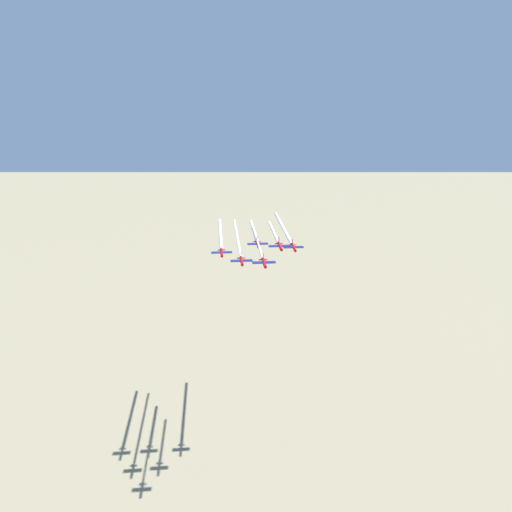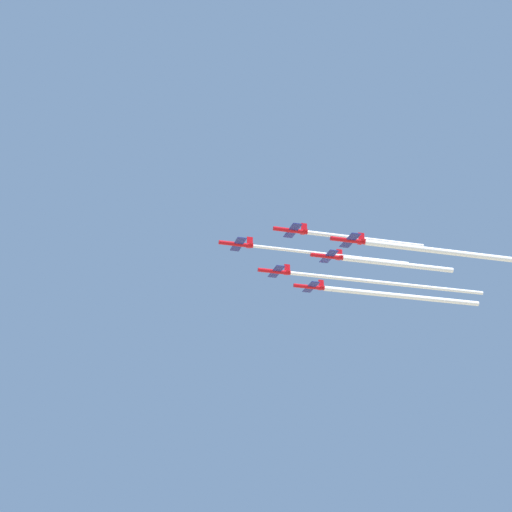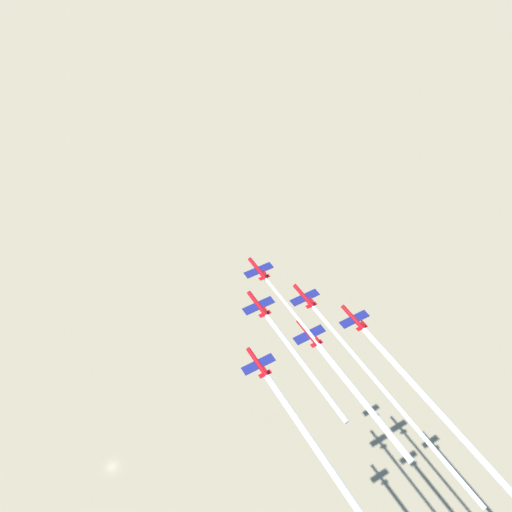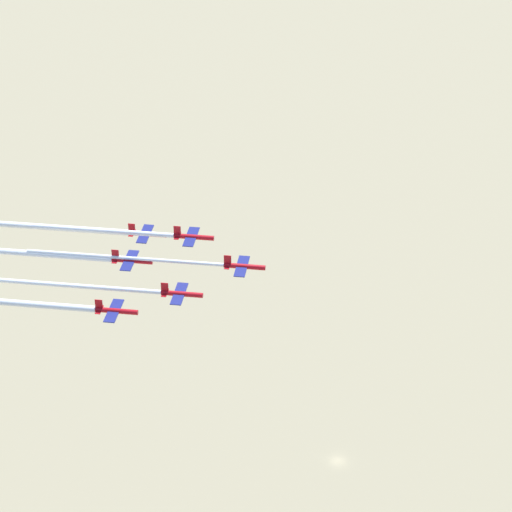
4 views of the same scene
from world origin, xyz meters
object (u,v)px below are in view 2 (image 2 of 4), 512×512
object	(u,v)px
jet_1	(292,230)
jet_3	(349,240)
jet_0	(237,244)
jet_5	(310,287)
jet_4	(328,256)
jet_2	(275,271)

from	to	relation	value
jet_1	jet_3	xyz separation A→B (m)	(-13.31, -0.95, -4.18)
jet_0	jet_5	world-z (taller)	jet_0
jet_1	jet_4	size ratio (longest dim) A/B	1.00
jet_0	jet_3	size ratio (longest dim) A/B	1.00
jet_2	jet_5	size ratio (longest dim) A/B	1.00
jet_4	jet_5	distance (m)	13.86
jet_1	jet_2	xyz separation A→B (m)	(7.67, -11.14, -5.06)
jet_4	jet_5	size ratio (longest dim) A/B	1.00
jet_1	jet_3	distance (m)	13.98
jet_3	jet_4	distance (m)	13.63
jet_3	jet_5	distance (m)	27.09
jet_4	jet_5	world-z (taller)	jet_4
jet_3	jet_5	world-z (taller)	jet_3
jet_3	jet_1	bearing A→B (deg)	59.53
jet_2	jet_4	distance (m)	13.59
jet_0	jet_1	size ratio (longest dim) A/B	1.00
jet_4	jet_2	bearing A→B (deg)	59.53
jet_2	jet_5	xyz separation A→B (m)	(-5.64, -12.09, -0.44)
jet_2	jet_0	bearing A→B (deg)	120.47
jet_2	jet_4	bearing A→B (deg)	-120.47
jet_1	jet_5	xyz separation A→B (m)	(2.04, -23.24, -5.50)
jet_2	jet_4	xyz separation A→B (m)	(-13.31, -0.95, 2.57)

